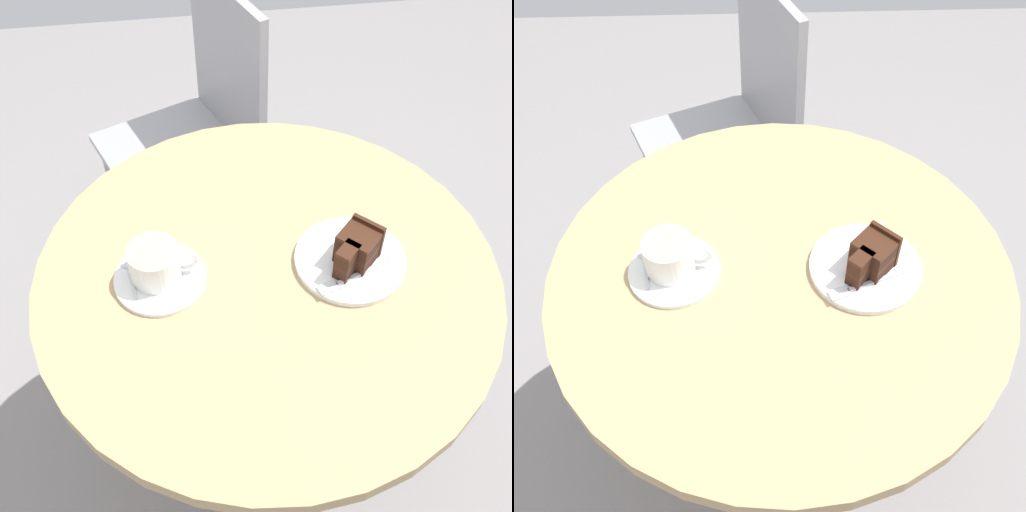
{
  "view_description": "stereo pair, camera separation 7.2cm",
  "coord_description": "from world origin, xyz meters",
  "views": [
    {
      "loc": [
        -0.12,
        -0.72,
        1.66
      ],
      "look_at": [
        -0.02,
        0.01,
        0.78
      ],
      "focal_mm": 45.0,
      "sensor_mm": 36.0,
      "label": 1
    },
    {
      "loc": [
        -0.05,
        -0.73,
        1.66
      ],
      "look_at": [
        -0.02,
        0.01,
        0.78
      ],
      "focal_mm": 45.0,
      "sensor_mm": 36.0,
      "label": 2
    }
  ],
  "objects": [
    {
      "name": "cafe_chair",
      "position": [
        -0.08,
        0.71,
        0.53
      ],
      "size": [
        0.5,
        0.5,
        0.9
      ],
      "rotation": [
        0.0,
        0.0,
        5.11
      ],
      "color": "#9E9EA3",
      "rests_on": "ground"
    },
    {
      "name": "fork",
      "position": [
        0.14,
        -0.05,
        0.75
      ],
      "size": [
        0.15,
        0.07,
        0.0
      ],
      "rotation": [
        0.0,
        0.0,
        3.49
      ],
      "color": "silver",
      "rests_on": "cake_plate"
    },
    {
      "name": "teaspoon",
      "position": [
        -0.25,
        0.02,
        0.75
      ],
      "size": [
        0.03,
        0.09,
        0.0
      ],
      "rotation": [
        0.0,
        0.0,
        1.77
      ],
      "color": "silver",
      "rests_on": "saucer"
    },
    {
      "name": "cake_plate",
      "position": [
        0.15,
        0.0,
        0.74
      ],
      "size": [
        0.21,
        0.21,
        0.01
      ],
      "color": "white",
      "rests_on": "cafe_table"
    },
    {
      "name": "coffee_cup",
      "position": [
        -0.2,
        0.01,
        0.78
      ],
      "size": [
        0.12,
        0.09,
        0.07
      ],
      "color": "white",
      "rests_on": "saucer"
    },
    {
      "name": "saucer",
      "position": [
        -0.19,
        0.01,
        0.74
      ],
      "size": [
        0.17,
        0.17,
        0.01
      ],
      "color": "white",
      "rests_on": "cafe_table"
    },
    {
      "name": "cake_slice",
      "position": [
        0.16,
        -0.01,
        0.78
      ],
      "size": [
        0.1,
        0.1,
        0.07
      ],
      "rotation": [
        0.0,
        0.0,
        3.95
      ],
      "color": "#381E14",
      "rests_on": "cake_plate"
    },
    {
      "name": "ground_plane",
      "position": [
        0.0,
        0.0,
        -0.01
      ],
      "size": [
        4.4,
        4.4,
        0.01
      ],
      "primitive_type": "cube",
      "color": "gray",
      "rests_on": "ground"
    },
    {
      "name": "napkin",
      "position": [
        0.18,
        0.03,
        0.74
      ],
      "size": [
        0.17,
        0.18,
        0.0
      ],
      "rotation": [
        0.0,
        0.0,
        5.17
      ],
      "color": "beige",
      "rests_on": "cafe_table"
    },
    {
      "name": "cafe_table",
      "position": [
        0.0,
        0.0,
        0.62
      ],
      "size": [
        0.85,
        0.85,
        0.74
      ],
      "color": "tan",
      "rests_on": "ground"
    }
  ]
}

